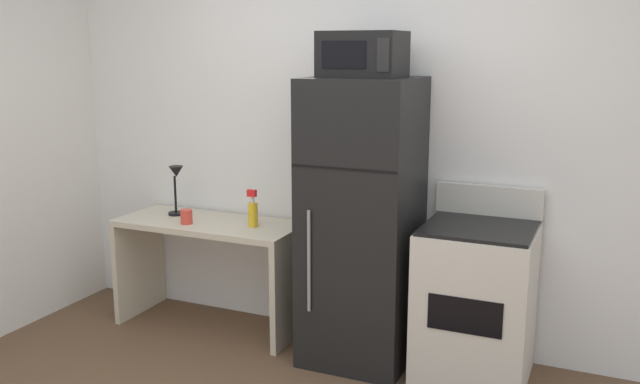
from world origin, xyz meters
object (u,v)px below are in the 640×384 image
(refrigerator, at_px, (362,223))
(microwave, at_px, (363,54))
(desk_lamp, at_px, (176,182))
(spray_bottle, at_px, (253,212))
(coffee_mug, at_px, (186,217))
(oven_range, at_px, (475,302))
(desk, at_px, (210,252))

(refrigerator, bearing_deg, microwave, -89.68)
(desk_lamp, relative_size, spray_bottle, 1.42)
(desk_lamp, bearing_deg, spray_bottle, -4.31)
(spray_bottle, bearing_deg, coffee_mug, -165.74)
(microwave, distance_m, oven_range, 1.57)
(microwave, height_order, oven_range, microwave)
(desk, relative_size, desk_lamp, 3.60)
(spray_bottle, distance_m, refrigerator, 0.78)
(desk, bearing_deg, coffee_mug, -131.31)
(desk, relative_size, oven_range, 1.16)
(desk, height_order, spray_bottle, spray_bottle)
(desk, bearing_deg, desk_lamp, 171.21)
(desk_lamp, xyz_separation_m, coffee_mug, (0.19, -0.16, -0.19))
(refrigerator, bearing_deg, coffee_mug, -176.70)
(oven_range, bearing_deg, coffee_mug, -177.44)
(spray_bottle, distance_m, oven_range, 1.53)
(spray_bottle, relative_size, refrigerator, 0.14)
(oven_range, bearing_deg, microwave, -177.00)
(desk_lamp, bearing_deg, coffee_mug, -40.57)
(coffee_mug, bearing_deg, desk, 48.69)
(oven_range, bearing_deg, spray_bottle, 178.95)
(desk_lamp, bearing_deg, oven_range, -2.03)
(desk, height_order, oven_range, oven_range)
(desk_lamp, relative_size, refrigerator, 0.20)
(spray_bottle, height_order, microwave, microwave)
(coffee_mug, bearing_deg, oven_range, 2.56)
(spray_bottle, xyz_separation_m, microwave, (0.78, -0.06, 1.02))
(spray_bottle, relative_size, microwave, 0.54)
(oven_range, bearing_deg, desk_lamp, 177.97)
(desk, distance_m, coffee_mug, 0.31)
(coffee_mug, xyz_separation_m, microwave, (1.22, 0.05, 1.07))
(desk, bearing_deg, oven_range, -0.94)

